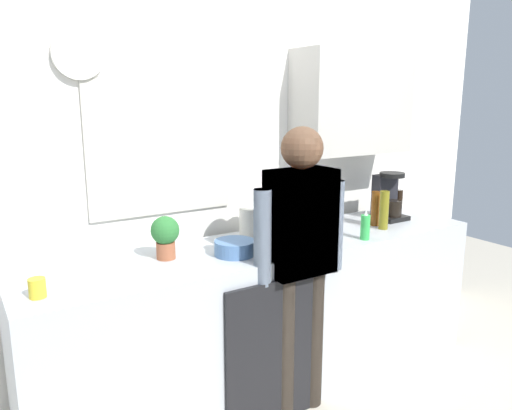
{
  "coord_description": "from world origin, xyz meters",
  "views": [
    {
      "loc": [
        -1.54,
        -2.0,
        1.74
      ],
      "look_at": [
        -0.12,
        0.25,
        1.16
      ],
      "focal_mm": 34.63,
      "sensor_mm": 36.0,
      "label": 1
    }
  ],
  "objects_px": {
    "cup_yellow_cup": "(37,288)",
    "coffee_maker": "(388,198)",
    "bottle_olive_oil": "(384,210)",
    "storage_canister": "(251,221)",
    "cup_white_mug": "(308,221)",
    "potted_plant": "(165,235)",
    "dish_soap": "(365,227)",
    "person_guest": "(300,250)",
    "mixing_bowl": "(235,248)",
    "bottle_amber_beer": "(376,208)",
    "person_at_sink": "(300,250)",
    "bottle_dark_sauce": "(398,202)"
  },
  "relations": [
    {
      "from": "cup_yellow_cup",
      "to": "dish_soap",
      "type": "distance_m",
      "value": 1.81
    },
    {
      "from": "coffee_maker",
      "to": "dish_soap",
      "type": "xyz_separation_m",
      "value": [
        -0.5,
        -0.3,
        -0.07
      ]
    },
    {
      "from": "coffee_maker",
      "to": "dish_soap",
      "type": "distance_m",
      "value": 0.59
    },
    {
      "from": "bottle_olive_oil",
      "to": "cup_white_mug",
      "type": "height_order",
      "value": "bottle_olive_oil"
    },
    {
      "from": "coffee_maker",
      "to": "cup_yellow_cup",
      "type": "relative_size",
      "value": 3.88
    },
    {
      "from": "mixing_bowl",
      "to": "bottle_dark_sauce",
      "type": "bearing_deg",
      "value": 7.19
    },
    {
      "from": "cup_white_mug",
      "to": "potted_plant",
      "type": "relative_size",
      "value": 0.41
    },
    {
      "from": "mixing_bowl",
      "to": "potted_plant",
      "type": "relative_size",
      "value": 0.96
    },
    {
      "from": "bottle_dark_sauce",
      "to": "potted_plant",
      "type": "distance_m",
      "value": 1.82
    },
    {
      "from": "bottle_dark_sauce",
      "to": "person_guest",
      "type": "distance_m",
      "value": 1.27
    },
    {
      "from": "cup_white_mug",
      "to": "dish_soap",
      "type": "relative_size",
      "value": 0.53
    },
    {
      "from": "potted_plant",
      "to": "person_at_sink",
      "type": "relative_size",
      "value": 0.14
    },
    {
      "from": "bottle_olive_oil",
      "to": "person_guest",
      "type": "distance_m",
      "value": 0.83
    },
    {
      "from": "bottle_olive_oil",
      "to": "bottle_amber_beer",
      "type": "xyz_separation_m",
      "value": [
        0.02,
        0.09,
        -0.01
      ]
    },
    {
      "from": "potted_plant",
      "to": "cup_white_mug",
      "type": "bearing_deg",
      "value": 5.48
    },
    {
      "from": "cup_white_mug",
      "to": "dish_soap",
      "type": "bearing_deg",
      "value": -73.31
    },
    {
      "from": "cup_white_mug",
      "to": "dish_soap",
      "type": "distance_m",
      "value": 0.41
    },
    {
      "from": "cup_yellow_cup",
      "to": "coffee_maker",
      "type": "bearing_deg",
      "value": 4.88
    },
    {
      "from": "bottle_dark_sauce",
      "to": "mixing_bowl",
      "type": "bearing_deg",
      "value": -172.81
    },
    {
      "from": "bottle_amber_beer",
      "to": "potted_plant",
      "type": "xyz_separation_m",
      "value": [
        -1.44,
        0.09,
        0.02
      ]
    },
    {
      "from": "coffee_maker",
      "to": "bottle_dark_sauce",
      "type": "relative_size",
      "value": 1.83
    },
    {
      "from": "storage_canister",
      "to": "person_at_sink",
      "type": "bearing_deg",
      "value": -91.04
    },
    {
      "from": "person_guest",
      "to": "potted_plant",
      "type": "bearing_deg",
      "value": -32.58
    },
    {
      "from": "bottle_olive_oil",
      "to": "cup_yellow_cup",
      "type": "bearing_deg",
      "value": -179.64
    },
    {
      "from": "mixing_bowl",
      "to": "dish_soap",
      "type": "relative_size",
      "value": 1.22
    },
    {
      "from": "bottle_dark_sauce",
      "to": "dish_soap",
      "type": "xyz_separation_m",
      "value": [
        -0.67,
        -0.34,
        -0.01
      ]
    },
    {
      "from": "bottle_amber_beer",
      "to": "storage_canister",
      "type": "xyz_separation_m",
      "value": [
        -0.82,
        0.25,
        -0.03
      ]
    },
    {
      "from": "bottle_amber_beer",
      "to": "dish_soap",
      "type": "bearing_deg",
      "value": -144.79
    },
    {
      "from": "potted_plant",
      "to": "bottle_amber_beer",
      "type": "bearing_deg",
      "value": -3.52
    },
    {
      "from": "bottle_olive_oil",
      "to": "storage_canister",
      "type": "xyz_separation_m",
      "value": [
        -0.8,
        0.35,
        -0.04
      ]
    },
    {
      "from": "potted_plant",
      "to": "person_at_sink",
      "type": "bearing_deg",
      "value": -30.08
    },
    {
      "from": "dish_soap",
      "to": "coffee_maker",
      "type": "bearing_deg",
      "value": 30.63
    },
    {
      "from": "storage_canister",
      "to": "bottle_dark_sauce",
      "type": "bearing_deg",
      "value": -5.55
    },
    {
      "from": "bottle_olive_oil",
      "to": "mixing_bowl",
      "type": "xyz_separation_m",
      "value": [
        -1.08,
        0.05,
        -0.08
      ]
    },
    {
      "from": "bottle_olive_oil",
      "to": "dish_soap",
      "type": "bearing_deg",
      "value": -157.46
    },
    {
      "from": "coffee_maker",
      "to": "person_at_sink",
      "type": "bearing_deg",
      "value": -160.93
    },
    {
      "from": "coffee_maker",
      "to": "bottle_olive_oil",
      "type": "height_order",
      "value": "coffee_maker"
    },
    {
      "from": "coffee_maker",
      "to": "person_at_sink",
      "type": "distance_m",
      "value": 1.1
    },
    {
      "from": "bottle_dark_sauce",
      "to": "storage_canister",
      "type": "relative_size",
      "value": 1.06
    },
    {
      "from": "potted_plant",
      "to": "storage_canister",
      "type": "relative_size",
      "value": 1.35
    },
    {
      "from": "person_guest",
      "to": "storage_canister",
      "type": "bearing_deg",
      "value": -93.54
    },
    {
      "from": "cup_yellow_cup",
      "to": "cup_white_mug",
      "type": "relative_size",
      "value": 0.89
    },
    {
      "from": "storage_canister",
      "to": "person_guest",
      "type": "bearing_deg",
      "value": -91.04
    },
    {
      "from": "bottle_olive_oil",
      "to": "potted_plant",
      "type": "bearing_deg",
      "value": 172.65
    },
    {
      "from": "coffee_maker",
      "to": "mixing_bowl",
      "type": "height_order",
      "value": "coffee_maker"
    },
    {
      "from": "bottle_dark_sauce",
      "to": "bottle_olive_oil",
      "type": "relative_size",
      "value": 0.72
    },
    {
      "from": "mixing_bowl",
      "to": "person_at_sink",
      "type": "xyz_separation_m",
      "value": [
        0.28,
        -0.22,
        0.0
      ]
    },
    {
      "from": "coffee_maker",
      "to": "cup_yellow_cup",
      "type": "bearing_deg",
      "value": -175.12
    },
    {
      "from": "cup_yellow_cup",
      "to": "mixing_bowl",
      "type": "xyz_separation_m",
      "value": [
        1.0,
        0.06,
        -0.0
      ]
    },
    {
      "from": "mixing_bowl",
      "to": "bottle_olive_oil",
      "type": "bearing_deg",
      "value": -2.38
    }
  ]
}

